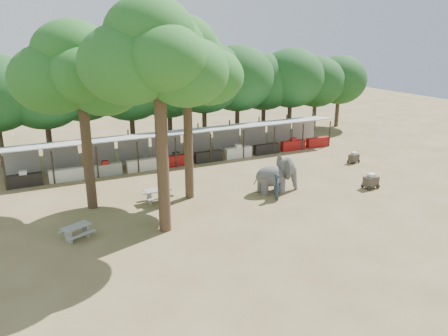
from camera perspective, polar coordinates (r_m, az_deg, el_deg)
name	(u,v)px	position (r m, az deg, el deg)	size (l,w,h in m)	color
ground	(279,223)	(24.94, 7.16, -7.19)	(100.00, 100.00, 0.00)	brown
vendor_stalls	(188,147)	(36.24, -4.69, 2.73)	(28.00, 2.99, 2.80)	#ADAFB5
yard_tree_left	(77,71)	(26.39, -18.69, 11.91)	(7.10, 6.90, 11.02)	#332316
yard_tree_center	(154,55)	(22.08, -9.12, 14.31)	(7.10, 6.90, 12.04)	#332316
yard_tree_back	(183,63)	(26.86, -5.36, 13.53)	(7.10, 6.90, 11.36)	#332316
backdrop_trees	(166,88)	(40.22, -7.57, 10.37)	(46.46, 5.95, 8.33)	#332316
elephant	(277,175)	(29.31, 6.90, -0.91)	(3.15, 2.35, 2.35)	#494647
handler	(277,186)	(28.11, 6.94, -2.41)	(0.62, 0.41, 1.71)	#26384C
picnic_table_near	(77,230)	(24.07, -18.69, -7.71)	(1.86, 1.79, 0.73)	gray
picnic_table_far	(158,194)	(27.89, -8.68, -3.33)	(1.71, 1.55, 0.83)	gray
cart_front	(371,181)	(31.60, 18.63, -1.62)	(1.08, 0.71, 1.05)	#322A23
cart_back	(354,158)	(37.31, 16.60, 1.32)	(1.06, 0.82, 0.92)	#322A23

